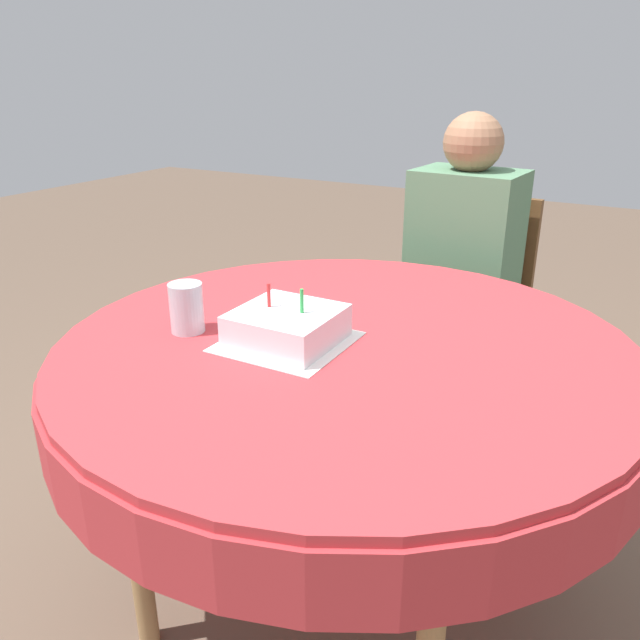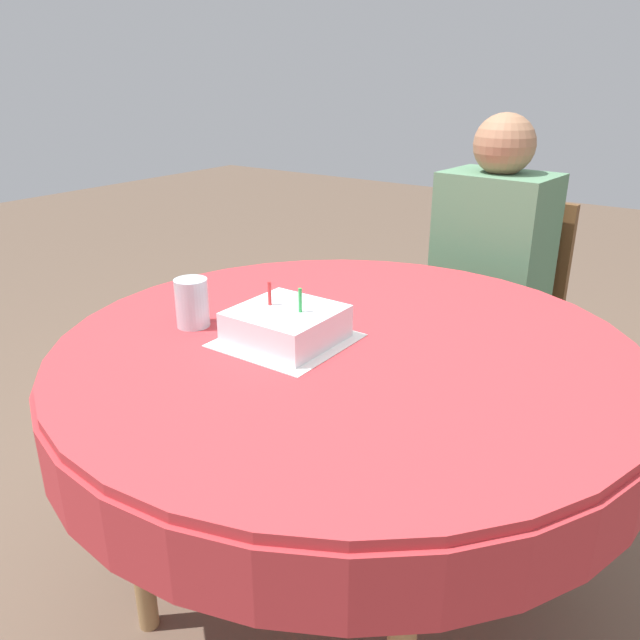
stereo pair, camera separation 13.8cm
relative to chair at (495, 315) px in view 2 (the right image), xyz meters
name	(u,v)px [view 2 (the right image)]	position (x,y,z in m)	size (l,w,h in m)	color
ground_plane	(341,598)	(0.01, -1.01, -0.49)	(12.00, 12.00, 0.00)	brown
dining_table	(345,375)	(0.01, -1.01, 0.18)	(1.30, 1.30, 0.76)	#BC3338
chair	(495,315)	(0.00, 0.00, 0.00)	(0.46, 0.46, 0.90)	brown
person	(490,260)	(-0.01, -0.09, 0.23)	(0.37, 0.37, 1.20)	#9E7051
napkin	(287,340)	(-0.09, -1.09, 0.26)	(0.26, 0.26, 0.00)	white
birthday_cake	(286,325)	(-0.09, -1.09, 0.30)	(0.21, 0.21, 0.13)	white
drinking_glass	(192,303)	(-0.33, -1.15, 0.32)	(0.08, 0.08, 0.11)	silver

